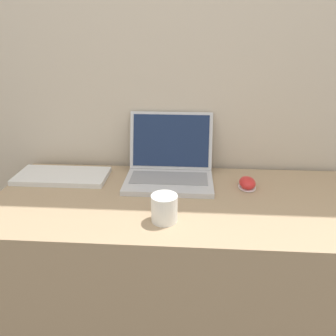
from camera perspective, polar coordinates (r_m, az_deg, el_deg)
wall_back at (r=1.40m, az=2.92°, el=20.19°), size 7.00×0.04×2.50m
desk at (r=1.42m, az=1.89°, el=-18.68°), size 1.38×0.59×0.75m
laptop at (r=1.34m, az=0.29°, el=0.48°), size 0.35×0.30×0.25m
drink_cup at (r=1.05m, az=-0.64°, el=-6.94°), size 0.08×0.08×0.09m
computer_mouse at (r=1.31m, az=13.64°, el=-2.61°), size 0.07×0.09×0.04m
external_keyboard at (r=1.43m, az=-17.92°, el=-1.33°), size 0.37×0.18×0.02m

